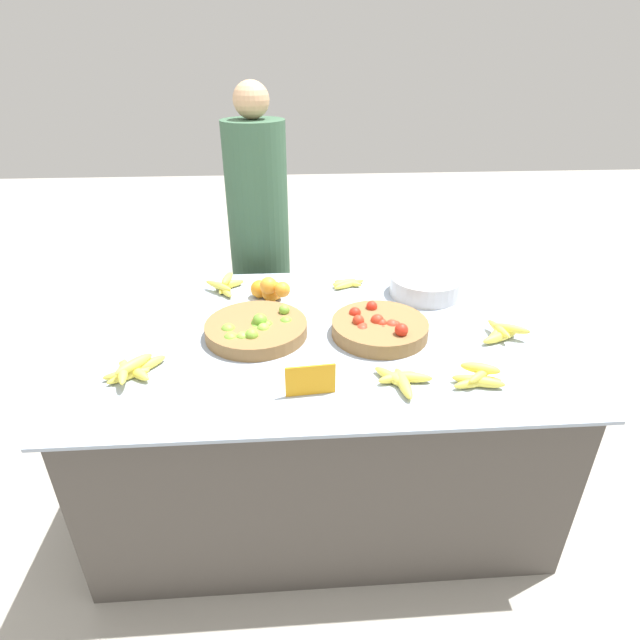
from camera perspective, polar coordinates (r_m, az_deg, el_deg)
name	(u,v)px	position (r m, az deg, el deg)	size (l,w,h in m)	color
ground_plane	(320,471)	(2.28, 0.00, -16.84)	(12.00, 12.00, 0.00)	#A39E93
market_table	(320,407)	(2.05, 0.00, -9.90)	(1.65, 1.14, 0.70)	#4C4742
lime_bowl	(256,329)	(1.83, -7.32, -1.02)	(0.37, 0.37, 0.09)	olive
tomato_basket	(379,327)	(1.83, 6.75, -0.86)	(0.35, 0.35, 0.10)	olive
orange_pile	(270,290)	(2.07, -5.69, 3.47)	(0.17, 0.17, 0.12)	orange
metal_bowl	(425,286)	(2.17, 11.94, 3.87)	(0.30, 0.30, 0.08)	silver
price_sign	(310,380)	(1.50, -1.10, -6.90)	(0.15, 0.02, 0.10)	orange
banana_bunch_front_left	(401,379)	(1.59, 9.22, -6.68)	(0.18, 0.18, 0.04)	#EFDB4C
banana_bunch_back_center	(479,378)	(1.64, 17.72, -6.31)	(0.17, 0.11, 0.06)	#EFDB4C
banana_bunch_front_right	(501,333)	(1.92, 19.97, -1.36)	(0.19, 0.14, 0.06)	#EFDB4C
banana_bunch_front_center	(347,283)	(2.21, 3.08, 4.22)	(0.15, 0.10, 0.03)	#EFDB4C
banana_bunch_middle_left	(225,285)	(2.21, -10.79, 3.94)	(0.17, 0.19, 0.06)	#EFDB4C
banana_bunch_middle_right	(133,370)	(1.71, -20.56, -5.34)	(0.19, 0.20, 0.06)	#EFDB4C
vendor_person	(260,253)	(2.63, -6.84, 7.64)	(0.30, 0.30, 1.51)	#385B42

